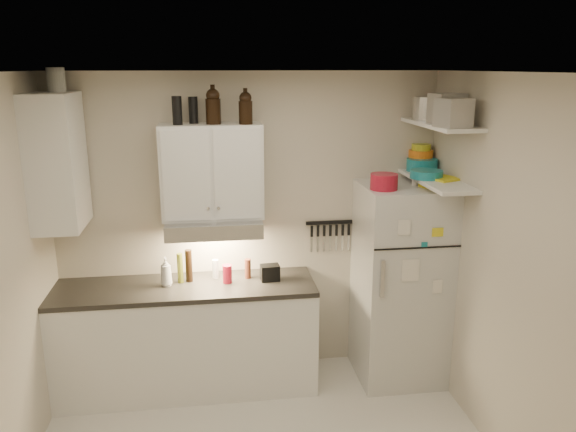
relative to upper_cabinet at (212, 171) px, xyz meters
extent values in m
cube|color=white|center=(0.30, -1.33, 0.78)|extent=(3.20, 3.00, 0.02)
cube|color=beige|center=(0.30, 0.18, -0.53)|extent=(3.20, 0.02, 2.60)
cube|color=beige|center=(1.91, -1.33, -0.53)|extent=(0.02, 3.00, 2.60)
cube|color=white|center=(-0.25, -0.14, -1.39)|extent=(2.10, 0.60, 0.88)
cube|color=#262421|center=(-0.25, -0.14, -0.93)|extent=(2.10, 0.62, 0.04)
cube|color=white|center=(0.00, 0.00, 0.00)|extent=(0.80, 0.33, 0.75)
cube|color=white|center=(-1.14, -0.14, 0.12)|extent=(0.33, 0.55, 1.00)
cube|color=silver|center=(0.00, -0.06, -0.44)|extent=(0.76, 0.46, 0.12)
cube|color=silver|center=(1.55, -0.18, -0.98)|extent=(0.70, 0.68, 1.70)
cube|color=white|center=(1.75, -0.31, 0.38)|extent=(0.30, 0.95, 0.03)
cube|color=white|center=(1.75, -0.31, -0.07)|extent=(0.30, 0.95, 0.03)
cube|color=black|center=(1.00, 0.15, -0.51)|extent=(0.42, 0.02, 0.03)
cylinder|color=maroon|center=(1.33, -0.30, -0.06)|extent=(0.23, 0.23, 0.12)
cube|color=yellow|center=(1.79, -0.31, -0.08)|extent=(0.31, 0.33, 0.09)
cylinder|color=silver|center=(1.63, -0.18, -0.08)|extent=(0.07, 0.07, 0.09)
cylinder|color=silver|center=(1.74, -0.08, 0.48)|extent=(0.29, 0.29, 0.18)
cube|color=#AAAAAD|center=(1.75, -0.40, 0.50)|extent=(0.25, 0.23, 0.22)
cube|color=#AAAAAD|center=(1.69, -0.65, 0.49)|extent=(0.24, 0.24, 0.20)
cylinder|color=teal|center=(1.76, 0.04, 0.00)|extent=(0.26, 0.26, 0.10)
cylinder|color=orange|center=(1.78, 0.12, 0.08)|extent=(0.21, 0.21, 0.06)
cylinder|color=gold|center=(1.78, 0.12, 0.14)|extent=(0.16, 0.16, 0.05)
cylinder|color=teal|center=(1.68, -0.27, -0.02)|extent=(0.33, 0.33, 0.06)
cylinder|color=black|center=(-0.13, 0.03, 0.48)|extent=(0.09, 0.09, 0.21)
cylinder|color=black|center=(-0.25, -0.05, 0.48)|extent=(0.08, 0.08, 0.22)
cylinder|color=silver|center=(-1.11, -0.01, 0.71)|extent=(0.14, 0.14, 0.18)
imported|color=white|center=(-0.40, -0.12, -0.77)|extent=(0.11, 0.11, 0.27)
cylinder|color=brown|center=(0.27, -0.04, -0.82)|extent=(0.05, 0.05, 0.17)
cylinder|color=#5E6419|center=(-0.29, -0.07, -0.78)|extent=(0.06, 0.06, 0.25)
cylinder|color=black|center=(-0.21, -0.05, -0.77)|extent=(0.07, 0.07, 0.27)
cylinder|color=silver|center=(0.00, 0.00, -0.83)|extent=(0.06, 0.06, 0.16)
cylinder|color=maroon|center=(0.09, -0.13, -0.83)|extent=(0.10, 0.10, 0.15)
cube|color=black|center=(0.44, -0.12, -0.84)|extent=(0.16, 0.12, 0.13)
camera|label=1|loc=(-0.02, -4.44, 0.81)|focal=35.00mm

